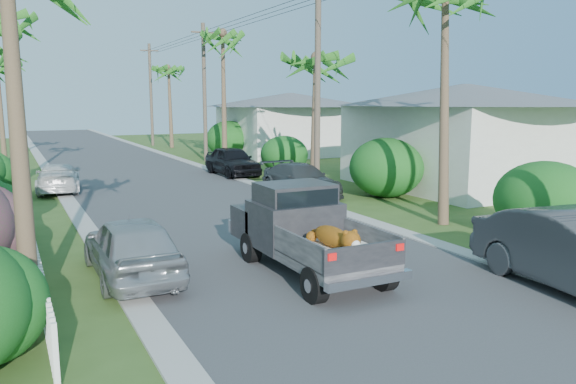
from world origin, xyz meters
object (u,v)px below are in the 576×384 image
parked_car_ln (132,247)px  parked_car_rm (301,180)px  parked_car_rf (232,161)px  palm_r_b (315,58)px  pickup_truck (300,228)px  palm_r_d (169,68)px  house_right_near (463,139)px  utility_pole_b (318,87)px  house_right_far (290,126)px  utility_pole_d (151,94)px  palm_l_c (4,16)px  palm_r_c (223,34)px  utility_pole_c (204,92)px  parked_car_lf (58,178)px

parked_car_ln → parked_car_rm: bearing=-136.7°
parked_car_rm → parked_car_rf: size_ratio=1.01×
palm_r_b → pickup_truck: bearing=-120.9°
palm_r_d → house_right_near: bearing=-76.9°
utility_pole_b → house_right_far: bearing=66.5°
house_right_near → utility_pole_d: (-7.40, 31.00, 2.38)m
parked_car_rm → utility_pole_d: bearing=85.8°
palm_l_c → palm_r_c: 12.84m
house_right_far → utility_pole_c: utility_pole_c is taller
palm_r_b → utility_pole_c: (-1.00, 13.00, -1.35)m
palm_r_c → palm_r_d: bearing=88.8°
pickup_truck → palm_r_b: bearing=59.1°
parked_car_lf → palm_r_c: 14.92m
house_right_far → utility_pole_b: (-7.40, -17.00, 2.48)m
parked_car_ln → parked_car_lf: bearing=-88.3°
parked_car_rm → palm_r_d: palm_r_d is taller
palm_r_d → pickup_truck: bearing=-100.5°
house_right_far → palm_r_d: bearing=123.0°
parked_car_rm → palm_r_b: bearing=46.0°
palm_r_b → palm_r_d: (-0.10, 25.00, 0.79)m
palm_r_b → utility_pole_d: utility_pole_d is taller
parked_car_rm → palm_r_d: (1.73, 27.08, 6.07)m
pickup_truck → palm_r_d: (6.73, 36.41, 5.73)m
parked_car_rm → utility_pole_d: size_ratio=0.51×
parked_car_rm → house_right_far: bearing=61.6°
house_right_near → utility_pole_d: 31.96m
house_right_near → utility_pole_b: size_ratio=1.00×
parked_car_ln → palm_r_c: (10.21, 21.34, 7.38)m
utility_pole_b → palm_l_c: bearing=142.2°
house_right_far → parked_car_rf: bearing=-131.5°
parked_car_ln → palm_l_c: palm_l_c is taller
parked_car_rm → palm_r_d: bearing=83.7°
utility_pole_c → utility_pole_d: (0.00, 15.00, 0.00)m
parked_car_rf → utility_pole_d: utility_pole_d is taller
utility_pole_c → parked_car_rf: bearing=-97.8°
utility_pole_d → palm_r_d: bearing=-73.3°
house_right_far → parked_car_lf: bearing=-146.8°
palm_l_c → house_right_far: bearing=22.8°
parked_car_rf → palm_l_c: 12.84m
utility_pole_b → utility_pole_c: (0.00, 15.00, 0.00)m
parked_car_lf → palm_r_c: size_ratio=0.46×
parked_car_rf → palm_r_c: 9.34m
palm_r_c → utility_pole_b: (-0.60, -13.00, -3.51)m
house_right_near → palm_r_b: bearing=154.9°
parked_car_lf → utility_pole_c: 14.27m
pickup_truck → parked_car_rf: 17.53m
palm_r_d → house_right_near: size_ratio=0.89×
parked_car_rf → palm_r_b: size_ratio=0.63×
parked_car_rf → house_right_near: house_right_near is taller
palm_r_b → palm_l_c: bearing=150.9°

